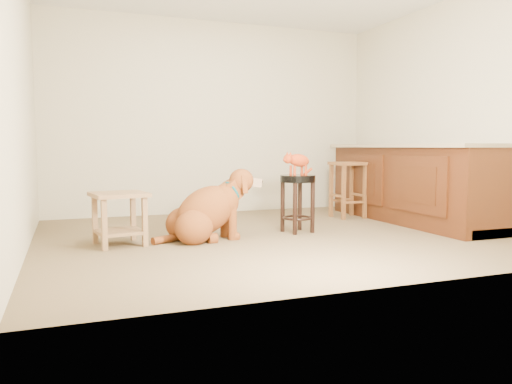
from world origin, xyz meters
name	(u,v)px	position (x,y,z in m)	size (l,w,h in m)	color
floor	(269,236)	(0.00, 0.00, 0.00)	(4.50, 4.00, 0.01)	brown
room_shell	(269,69)	(0.00, 0.00, 1.68)	(4.54, 4.04, 2.62)	beige
cabinet_run	(409,186)	(1.94, 0.30, 0.44)	(0.70, 2.56, 0.94)	#441F0C
padded_stool	(298,192)	(0.37, 0.11, 0.43)	(0.37, 0.37, 0.61)	black
wood_stool	(348,189)	(1.45, 0.88, 0.37)	(0.39, 0.39, 0.72)	brown
side_table	(119,211)	(-1.47, 0.05, 0.32)	(0.54, 0.54, 0.49)	brown
golden_retriever	(207,212)	(-0.65, 0.00, 0.27)	(1.16, 0.61, 0.74)	#663113
tabby_kitten	(297,161)	(0.36, 0.10, 0.76)	(0.42, 0.22, 0.27)	#9A2E0F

